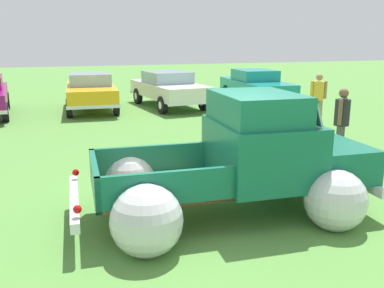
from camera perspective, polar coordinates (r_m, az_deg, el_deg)
The scene contains 7 objects.
ground_plane at distance 6.93m, azimuth 3.92°, elevation -9.30°, with size 80.00×80.00×0.00m, color #548C3D.
vintage_pickup_truck at distance 6.80m, azimuth 7.11°, elevation -3.03°, with size 4.72×2.97×1.96m.
show_car_1 at distance 17.15m, azimuth -13.35°, elevation 6.97°, with size 2.10×4.36×1.43m.
show_car_2 at distance 17.60m, azimuth -3.13°, elevation 7.51°, with size 2.42×4.70×1.43m.
show_car_3 at distance 18.84m, azimuth 8.49°, elevation 7.79°, with size 2.19×4.73×1.43m.
spectator_0 at distance 10.33m, azimuth 19.33°, elevation 3.10°, with size 0.48×0.48×1.64m.
spectator_1 at distance 14.48m, azimuth 16.49°, elevation 6.18°, with size 0.52×0.45×1.64m.
Camera 1 is at (-2.49, -5.87, 2.72)m, focal length 39.98 mm.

